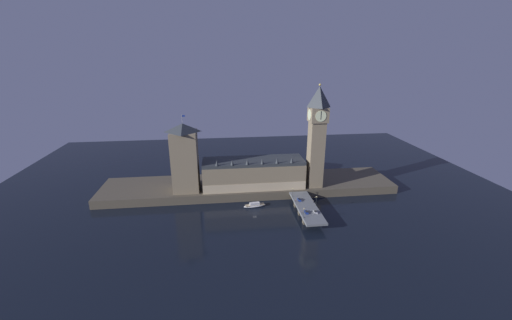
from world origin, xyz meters
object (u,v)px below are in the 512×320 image
at_px(pedestrian_near_rail, 302,212).
at_px(boat_upstream, 255,205).
at_px(victoria_tower, 185,157).
at_px(street_lamp_mid, 316,200).
at_px(street_lamp_far, 293,191).
at_px(car_southbound_lead, 315,212).
at_px(pedestrian_mid_walk, 313,202).
at_px(street_lamp_near, 304,212).
at_px(pedestrian_far_rail, 296,200).
at_px(car_northbound_lead, 299,200).
at_px(car_northbound_trail, 306,212).
at_px(clock_tower, 317,134).

height_order(pedestrian_near_rail, boat_upstream, pedestrian_near_rail).
relative_size(victoria_tower, street_lamp_mid, 8.01).
distance_m(pedestrian_near_rail, street_lamp_far, 23.98).
bearing_deg(car_southbound_lead, victoria_tower, 151.45).
bearing_deg(pedestrian_near_rail, victoria_tower, 148.95).
xyz_separation_m(pedestrian_mid_walk, street_lamp_near, (-11.75, -18.99, 3.27)).
xyz_separation_m(car_southbound_lead, pedestrian_mid_walk, (2.84, 13.65, 0.31)).
distance_m(street_lamp_near, street_lamp_far, 29.44).
distance_m(victoria_tower, car_southbound_lead, 96.87).
bearing_deg(pedestrian_near_rail, pedestrian_mid_walk, 49.50).
bearing_deg(car_southbound_lead, street_lamp_near, -149.05).
relative_size(pedestrian_mid_walk, pedestrian_far_rail, 1.13).
distance_m(car_northbound_lead, street_lamp_mid, 12.95).
bearing_deg(street_lamp_mid, car_northbound_trail, -134.90).
relative_size(car_northbound_lead, street_lamp_mid, 0.61).
xyz_separation_m(clock_tower, street_lamp_near, (-20.06, -46.40, -35.61)).
height_order(street_lamp_near, street_lamp_far, street_lamp_far).
distance_m(victoria_tower, pedestrian_far_rail, 82.54).
bearing_deg(victoria_tower, pedestrian_near_rail, -31.05).
height_order(clock_tower, street_lamp_near, clock_tower).
bearing_deg(street_lamp_near, street_lamp_mid, 50.46).
bearing_deg(pedestrian_mid_walk, pedestrian_far_rail, 163.96).
distance_m(clock_tower, pedestrian_far_rail, 49.90).
height_order(pedestrian_mid_walk, boat_upstream, pedestrian_mid_walk).
xyz_separation_m(street_lamp_near, street_lamp_mid, (12.15, 14.72, 0.07)).
bearing_deg(street_lamp_far, pedestrian_far_rail, -86.81).
relative_size(victoria_tower, street_lamp_far, 8.12).
height_order(pedestrian_far_rail, street_lamp_near, street_lamp_near).
distance_m(pedestrian_near_rail, street_lamp_mid, 15.21).
xyz_separation_m(car_northbound_trail, car_southbound_lead, (5.68, -0.43, 0.00)).
height_order(car_northbound_lead, car_southbound_lead, car_northbound_lead).
bearing_deg(car_northbound_trail, pedestrian_near_rail, -178.52).
bearing_deg(pedestrian_near_rail, street_lamp_mid, 37.51).
relative_size(victoria_tower, car_northbound_trail, 12.36).
bearing_deg(victoria_tower, car_northbound_lead, -19.24).
bearing_deg(clock_tower, boat_upstream, -159.72).
bearing_deg(pedestrian_mid_walk, pedestrian_near_rail, -130.50).
bearing_deg(clock_tower, victoria_tower, 177.69).
xyz_separation_m(pedestrian_mid_walk, pedestrian_far_rail, (-11.35, 3.26, -0.12)).
bearing_deg(victoria_tower, street_lamp_far, -15.76).
bearing_deg(street_lamp_far, street_lamp_mid, -50.46).
relative_size(street_lamp_near, street_lamp_far, 1.00).
bearing_deg(car_northbound_lead, clock_tower, 53.82).
bearing_deg(clock_tower, street_lamp_mid, -104.02).
bearing_deg(pedestrian_near_rail, clock_tower, 64.22).
distance_m(pedestrian_mid_walk, street_lamp_far, 16.07).
distance_m(car_southbound_lead, street_lamp_far, 25.94).
distance_m(victoria_tower, street_lamp_far, 79.08).
distance_m(car_northbound_lead, pedestrian_near_rail, 17.93).
xyz_separation_m(victoria_tower, pedestrian_far_rail, (73.86, -27.91, -24.08)).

